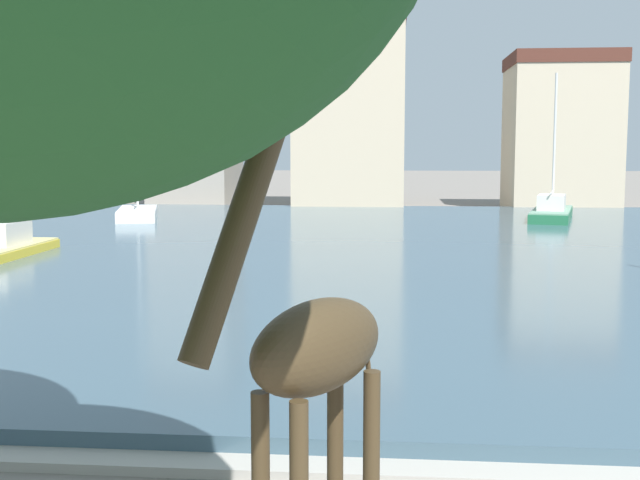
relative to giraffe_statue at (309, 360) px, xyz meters
name	(u,v)px	position (x,y,z in m)	size (l,w,h in m)	color
harbor_water	(342,247)	(-1.17, 23.11, -1.93)	(79.49, 40.00, 0.32)	#3D5666
quay_edge_coping	(233,466)	(-1.17, 2.86, -2.03)	(79.49, 0.50, 0.12)	#ADA89E
giraffe_statue	(309,360)	(0.00, 0.00, 0.00)	(1.52, 2.16, 4.10)	#42331E
sailboat_white	(138,215)	(-11.94, 32.84, -1.63)	(3.21, 6.18, 8.08)	white
sailboat_green	(552,214)	(8.54, 34.66, -1.55)	(3.46, 7.79, 7.43)	#236B42
townhouse_narrow_midrow	(195,105)	(-12.92, 48.88, 4.69)	(5.46, 6.88, 13.54)	gray
townhouse_corner_house	(350,112)	(-2.06, 45.36, 4.03)	(6.88, 7.29, 12.21)	#C6B293
townhouse_wide_warehouse	(560,132)	(11.02, 45.59, 2.71)	(6.51, 6.30, 9.57)	#C6B293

